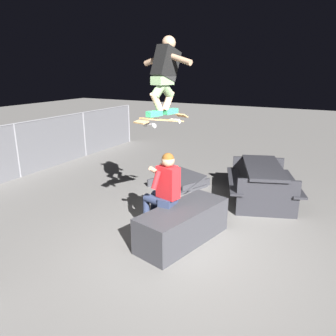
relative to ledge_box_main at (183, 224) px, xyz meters
The scene contains 7 objects.
ground_plane 0.42m from the ledge_box_main, 143.63° to the right, with size 40.00×40.00×0.00m, color slate.
ledge_box_main is the anchor object (origin of this frame).
person_sitting_on_ledge 0.63m from the ledge_box_main, 84.82° to the left, with size 0.59×0.79×1.39m.
skateboard 1.64m from the ledge_box_main, 74.70° to the left, with size 1.04×0.42×0.15m.
skater_airborne 2.31m from the ledge_box_main, 67.23° to the left, with size 0.64×0.88×1.12m.
kicker_ramp 2.51m from the ledge_box_main, 27.61° to the left, with size 1.24×1.24×0.37m.
picnic_table_back 2.34m from the ledge_box_main, 17.92° to the right, with size 2.05×1.84×0.75m.
Camera 1 is at (-3.91, -1.76, 2.59)m, focal length 34.75 mm.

